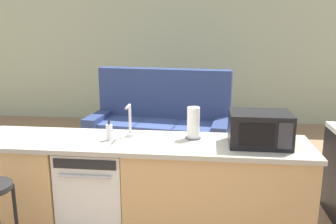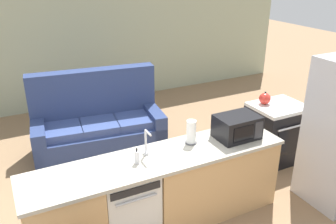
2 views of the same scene
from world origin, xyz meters
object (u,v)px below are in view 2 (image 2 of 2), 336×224
soap_bottle (137,157)px  couch (98,126)px  dishwasher (127,204)px  stove_range (275,133)px  microwave (237,127)px  paper_towel_roll (191,132)px  kettle (265,99)px

soap_bottle → couch: (0.17, 2.12, -0.58)m
dishwasher → stove_range: 2.66m
dishwasher → stove_range: bearing=11.9°
dishwasher → microwave: bearing=-0.1°
paper_towel_roll → couch: size_ratio=0.13×
microwave → soap_bottle: microwave is taller
microwave → soap_bottle: (-1.28, -0.01, -0.07)m
dishwasher → paper_towel_roll: size_ratio=2.98×
stove_range → soap_bottle: bearing=-167.3°
stove_range → couch: bearing=145.6°
stove_range → soap_bottle: 2.58m
soap_bottle → couch: 2.21m
couch → microwave: bearing=-62.3°
dishwasher → kettle: size_ratio=4.10×
stove_range → soap_bottle: soap_bottle is taller
paper_towel_roll → soap_bottle: 0.74m
dishwasher → microwave: (1.41, -0.00, 0.62)m
microwave → kettle: (1.02, 0.68, -0.05)m
paper_towel_roll → kettle: paper_towel_roll is taller
microwave → soap_bottle: size_ratio=2.84×
soap_bottle → couch: bearing=85.5°
soap_bottle → paper_towel_roll: bearing=10.1°
stove_range → microwave: (-1.19, -0.55, 0.59)m
kettle → paper_towel_roll: bearing=-160.5°
dishwasher → couch: couch is taller
dishwasher → kettle: (2.43, 0.68, 0.56)m
dishwasher → kettle: 2.59m
paper_towel_roll → kettle: (1.57, 0.56, -0.05)m
couch → paper_towel_roll: bearing=-74.4°
dishwasher → soap_bottle: (0.14, -0.01, 0.55)m
microwave → paper_towel_roll: size_ratio=1.77×
stove_range → paper_towel_roll: size_ratio=3.19×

